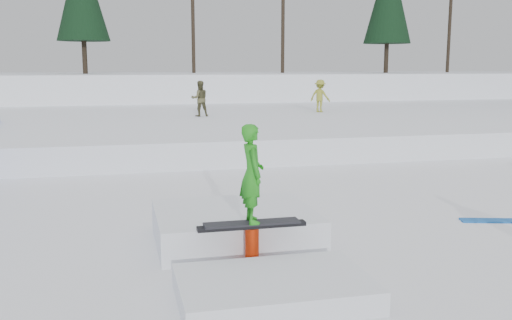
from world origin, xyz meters
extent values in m
plane|color=white|center=(0.00, 0.00, 0.00)|extent=(120.00, 120.00, 0.00)
cube|color=white|center=(0.00, 30.00, 1.20)|extent=(60.00, 14.00, 2.40)
cube|color=white|center=(0.00, 16.00, 0.40)|extent=(50.00, 18.00, 0.80)
cylinder|color=black|center=(-4.00, 28.50, 3.40)|extent=(0.30, 0.30, 2.00)
cylinder|color=black|center=(3.00, 30.50, 7.15)|extent=(0.24, 0.24, 9.50)
cylinder|color=black|center=(9.00, 29.50, 6.40)|extent=(0.24, 0.24, 8.00)
cylinder|color=black|center=(16.00, 28.00, 3.40)|extent=(0.30, 0.30, 2.00)
cylinder|color=black|center=(22.00, 30.00, 7.65)|extent=(0.24, 0.24, 10.50)
imported|color=#4B492C|center=(1.25, 15.20, 1.55)|extent=(0.75, 0.60, 1.49)
imported|color=olive|center=(6.91, 16.11, 1.54)|extent=(1.06, 1.06, 1.48)
cube|color=#1758AB|center=(4.86, 0.43, 0.01)|extent=(1.42, 0.65, 0.03)
cube|color=white|center=(-0.26, 0.40, 0.27)|extent=(2.60, 2.20, 0.54)
cube|color=white|center=(-0.26, -2.10, 0.15)|extent=(2.40, 1.60, 0.30)
cylinder|color=#B62B0B|center=(-0.26, -0.90, 0.03)|extent=(0.44, 0.44, 0.06)
cylinder|color=#B62B0B|center=(-0.26, -0.90, 0.30)|extent=(0.20, 0.20, 0.60)
cube|color=black|center=(-0.26, -0.90, 0.63)|extent=(1.60, 0.16, 0.06)
cube|color=black|center=(-0.26, -0.90, 0.68)|extent=(1.40, 0.28, 0.03)
imported|color=#1F8F19|center=(-0.26, -0.90, 1.40)|extent=(0.34, 0.52, 1.42)
camera|label=1|loc=(-2.07, -8.67, 2.93)|focal=40.00mm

